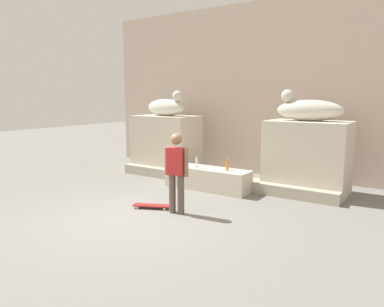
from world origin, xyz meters
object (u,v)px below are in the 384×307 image
(statue_reclining_right, at_px, (308,109))
(bottle_clear, at_px, (197,163))
(bottle_orange, at_px, (227,165))
(skater, at_px, (176,170))
(statue_reclining_left, at_px, (167,107))
(skateboard, at_px, (152,206))

(statue_reclining_right, bearing_deg, bottle_clear, 22.90)
(bottle_clear, xyz_separation_m, bottle_orange, (0.84, 0.12, 0.00))
(skater, height_order, bottle_clear, skater)
(skater, bearing_deg, statue_reclining_right, 52.80)
(statue_reclining_right, bearing_deg, statue_reclining_left, -4.78)
(statue_reclining_right, xyz_separation_m, bottle_clear, (-2.44, -1.28, -1.39))
(skateboard, bearing_deg, statue_reclining_left, 98.38)
(statue_reclining_right, xyz_separation_m, skater, (-1.71, -3.17, -1.17))
(statue_reclining_left, xyz_separation_m, bottle_clear, (1.95, -1.28, -1.39))
(statue_reclining_right, height_order, skateboard, statue_reclining_right)
(statue_reclining_left, height_order, skateboard, statue_reclining_left)
(statue_reclining_left, bearing_deg, bottle_clear, -21.72)
(skater, relative_size, bottle_orange, 5.25)
(bottle_clear, distance_m, bottle_orange, 0.85)
(bottle_clear, relative_size, bottle_orange, 0.99)
(bottle_orange, bearing_deg, skater, -93.20)
(statue_reclining_right, height_order, bottle_orange, statue_reclining_right)
(statue_reclining_left, bearing_deg, statue_reclining_right, 11.55)
(skateboard, relative_size, bottle_orange, 2.55)
(skateboard, relative_size, bottle_clear, 2.59)
(statue_reclining_right, distance_m, skateboard, 4.47)
(statue_reclining_left, bearing_deg, bottle_orange, -11.06)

